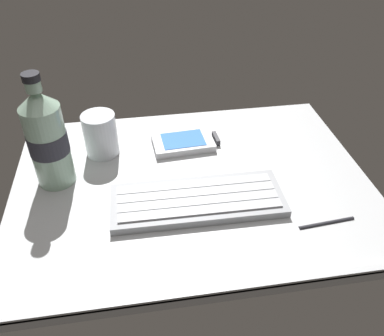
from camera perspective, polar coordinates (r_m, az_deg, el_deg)
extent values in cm
cube|color=#B7BABC|center=(73.50, 0.00, -2.46)|extent=(64.00, 48.00, 2.00)
cube|color=#B7BABC|center=(56.88, 3.86, -16.64)|extent=(64.00, 1.20, 0.80)
cube|color=#93969B|center=(67.90, 0.61, -4.64)|extent=(29.17, 11.44, 1.40)
cube|color=#ADAFB5|center=(69.78, 0.21, -2.31)|extent=(26.71, 2.41, 0.30)
cube|color=#ADAFB5|center=(68.14, 0.48, -3.50)|extent=(26.71, 2.41, 0.30)
cube|color=#ADAFB5|center=(66.53, 0.76, -4.74)|extent=(26.71, 2.41, 0.30)
cube|color=#ADAFB5|center=(64.95, 1.05, -6.05)|extent=(26.71, 2.41, 0.30)
cube|color=silver|center=(81.57, -0.92, 3.68)|extent=(12.47, 8.36, 1.40)
cube|color=#4C8CEA|center=(81.15, -0.93, 4.12)|extent=(8.77, 6.46, 0.10)
cube|color=#333338|center=(82.88, 3.42, 4.23)|extent=(1.04, 3.84, 1.12)
cylinder|color=silver|center=(79.40, -12.85, 4.64)|extent=(6.40, 6.40, 8.50)
cylinder|color=red|center=(79.93, -12.75, 4.05)|extent=(5.50, 5.50, 6.12)
cylinder|color=#9EC1A8|center=(72.79, -19.61, 2.96)|extent=(6.60, 6.60, 15.00)
cone|color=#9EC1A8|center=(68.41, -21.17, 9.06)|extent=(6.60, 6.60, 2.80)
cylinder|color=#9EC1A8|center=(67.42, -21.61, 10.76)|extent=(2.51, 2.51, 1.80)
cylinder|color=black|center=(66.81, -21.91, 11.89)|extent=(2.77, 2.77, 1.20)
cylinder|color=#2D2D38|center=(72.39, -19.73, 3.45)|extent=(6.73, 6.73, 3.80)
cylinder|color=#26262B|center=(68.33, 18.60, -7.25)|extent=(9.53, 1.46, 0.70)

